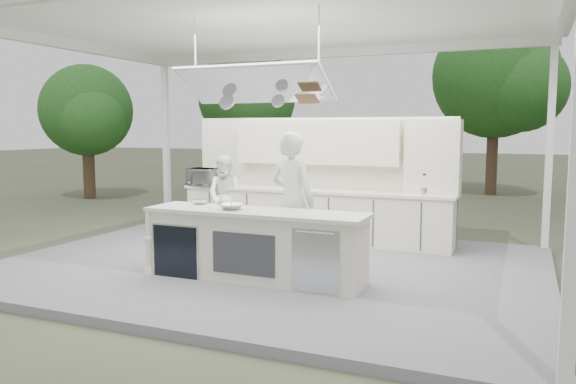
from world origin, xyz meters
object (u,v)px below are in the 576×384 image
at_px(back_counter, 313,215).
at_px(sous_chef, 226,197).
at_px(demo_island, 254,245).
at_px(head_chef, 293,201).

bearing_deg(back_counter, sous_chef, -167.84).
bearing_deg(demo_island, back_counter, 93.63).
xyz_separation_m(demo_island, head_chef, (0.27, 0.73, 0.53)).
height_order(demo_island, back_counter, same).
relative_size(demo_island, sous_chef, 2.00).
bearing_deg(back_counter, head_chef, -77.80).
distance_m(demo_island, sous_chef, 3.07).
bearing_deg(sous_chef, head_chef, -50.44).
height_order(head_chef, sous_chef, head_chef).
relative_size(demo_island, back_counter, 0.61).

